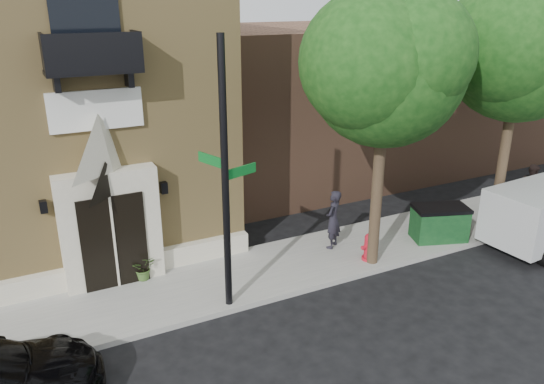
# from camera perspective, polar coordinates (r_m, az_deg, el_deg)

# --- Properties ---
(ground) EXTENTS (120.00, 120.00, 0.00)m
(ground) POSITION_cam_1_polar(r_m,az_deg,el_deg) (13.48, -9.58, -14.17)
(ground) COLOR black
(ground) RESTS_ON ground
(sidewalk) EXTENTS (42.00, 3.00, 0.15)m
(sidewalk) POSITION_cam_1_polar(r_m,az_deg,el_deg) (14.90, -7.69, -10.07)
(sidewalk) COLOR gray
(sidewalk) RESTS_ON ground
(church) EXTENTS (12.20, 11.01, 9.30)m
(church) POSITION_cam_1_polar(r_m,az_deg,el_deg) (18.92, -26.86, 9.27)
(church) COLOR tan
(church) RESTS_ON ground
(neighbour_building) EXTENTS (18.00, 8.00, 6.40)m
(neighbour_building) POSITION_cam_1_polar(r_m,az_deg,el_deg) (25.17, 10.37, 10.04)
(neighbour_building) COLOR brown
(neighbour_building) RESTS_ON ground
(street_tree_left) EXTENTS (4.97, 4.38, 7.77)m
(street_tree_left) POSITION_cam_1_polar(r_m,az_deg,el_deg) (14.39, 12.53, 13.07)
(street_tree_left) COLOR #38281C
(street_tree_left) RESTS_ON sidewalk
(street_tree_mid) EXTENTS (5.21, 4.64, 8.25)m
(street_tree_mid) POSITION_cam_1_polar(r_m,az_deg,el_deg) (17.93, 25.55, 14.05)
(street_tree_mid) COLOR #38281C
(street_tree_mid) RESTS_ON sidewalk
(street_sign) EXTENTS (1.26, 1.02, 6.69)m
(street_sign) POSITION_cam_1_polar(r_m,az_deg,el_deg) (12.55, -5.05, 1.38)
(street_sign) COLOR black
(street_sign) RESTS_ON sidewalk
(fire_hydrant) EXTENTS (0.48, 0.39, 0.85)m
(fire_hydrant) POSITION_cam_1_polar(r_m,az_deg,el_deg) (16.09, 10.36, -5.82)
(fire_hydrant) COLOR #B61526
(fire_hydrant) RESTS_ON sidewalk
(dumpster) EXTENTS (1.94, 1.48, 1.12)m
(dumpster) POSITION_cam_1_polar(r_m,az_deg,el_deg) (17.91, 17.57, -3.16)
(dumpster) COLOR #0F3819
(dumpster) RESTS_ON sidewalk
(planter) EXTENTS (0.65, 0.57, 0.72)m
(planter) POSITION_cam_1_polar(r_m,az_deg,el_deg) (15.25, -13.67, -7.89)
(planter) COLOR #416329
(planter) RESTS_ON sidewalk
(pedestrian_near) EXTENTS (0.81, 0.77, 1.87)m
(pedestrian_near) POSITION_cam_1_polar(r_m,az_deg,el_deg) (16.50, 6.58, -2.94)
(pedestrian_near) COLOR black
(pedestrian_near) RESTS_ON sidewalk
(pedestrian_far) EXTENTS (0.88, 1.00, 1.74)m
(pedestrian_far) POSITION_cam_1_polar(r_m,az_deg,el_deg) (21.51, 26.08, 0.47)
(pedestrian_far) COLOR black
(pedestrian_far) RESTS_ON sidewalk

